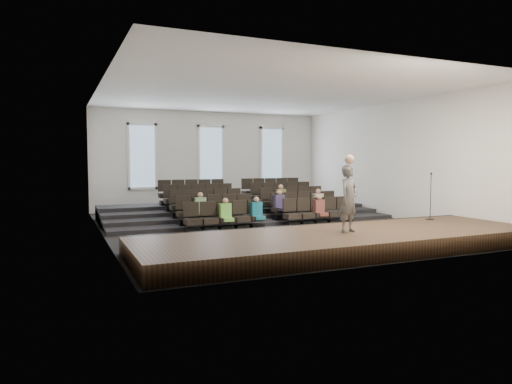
% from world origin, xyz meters
% --- Properties ---
extents(ground, '(14.00, 14.00, 0.00)m').
position_xyz_m(ground, '(0.00, 0.00, 0.00)').
color(ground, black).
rests_on(ground, ground).
extents(ceiling, '(12.00, 14.00, 0.02)m').
position_xyz_m(ceiling, '(0.00, 0.00, 5.01)').
color(ceiling, white).
rests_on(ceiling, ground).
extents(wall_back, '(12.00, 0.04, 5.00)m').
position_xyz_m(wall_back, '(0.00, 7.02, 2.50)').
color(wall_back, white).
rests_on(wall_back, ground).
extents(wall_front, '(12.00, 0.04, 5.00)m').
position_xyz_m(wall_front, '(0.00, -7.02, 2.50)').
color(wall_front, white).
rests_on(wall_front, ground).
extents(wall_left, '(0.04, 14.00, 5.00)m').
position_xyz_m(wall_left, '(-6.02, 0.00, 2.50)').
color(wall_left, white).
rests_on(wall_left, ground).
extents(wall_right, '(0.04, 14.00, 5.00)m').
position_xyz_m(wall_right, '(6.02, 0.00, 2.50)').
color(wall_right, white).
rests_on(wall_right, ground).
extents(stage, '(11.80, 3.60, 0.50)m').
position_xyz_m(stage, '(0.00, -5.10, 0.25)').
color(stage, '#47311E').
rests_on(stage, ground).
extents(stage_lip, '(11.80, 0.06, 0.52)m').
position_xyz_m(stage_lip, '(0.00, -3.33, 0.25)').
color(stage_lip, black).
rests_on(stage_lip, ground).
extents(risers, '(11.80, 4.80, 0.60)m').
position_xyz_m(risers, '(0.00, 3.17, 0.20)').
color(risers, black).
rests_on(risers, ground).
extents(seating_rows, '(6.80, 4.70, 1.67)m').
position_xyz_m(seating_rows, '(-0.00, 1.54, 0.68)').
color(seating_rows, black).
rests_on(seating_rows, ground).
extents(windows, '(8.44, 0.10, 3.24)m').
position_xyz_m(windows, '(0.00, 6.95, 2.70)').
color(windows, white).
rests_on(windows, wall_back).
extents(audience, '(5.45, 2.64, 1.10)m').
position_xyz_m(audience, '(0.19, 0.15, 0.79)').
color(audience, '#79CD52').
rests_on(audience, seating_rows).
extents(speaker, '(0.80, 0.67, 1.88)m').
position_xyz_m(speaker, '(0.12, -5.08, 1.44)').
color(speaker, '#565452').
rests_on(speaker, stage).
extents(mic_stand, '(0.27, 0.27, 1.60)m').
position_xyz_m(mic_stand, '(4.23, -3.96, 0.97)').
color(mic_stand, black).
rests_on(mic_stand, stage).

